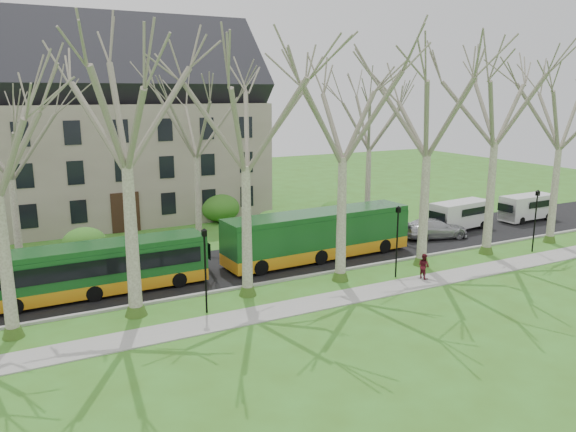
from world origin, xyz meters
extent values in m
plane|color=#3B6C1E|center=(0.00, 0.00, 0.00)|extent=(120.00, 120.00, 0.00)
cube|color=gray|center=(0.00, -2.50, 0.03)|extent=(70.00, 2.00, 0.06)
cube|color=black|center=(0.00, 5.50, 0.03)|extent=(80.00, 8.00, 0.06)
cube|color=#A5A39E|center=(0.00, 1.50, 0.07)|extent=(80.00, 0.25, 0.14)
cube|color=gray|center=(-6.00, 24.00, 5.00)|extent=(26.00, 12.00, 10.00)
cylinder|color=black|center=(-6.00, -1.00, 2.00)|extent=(0.10, 0.10, 4.00)
cube|color=black|center=(-6.00, -1.00, 4.15)|extent=(0.22, 0.22, 0.30)
cylinder|color=black|center=(6.00, -1.00, 2.00)|extent=(0.10, 0.10, 4.00)
cube|color=black|center=(6.00, -1.00, 4.15)|extent=(0.22, 0.22, 0.30)
cylinder|color=black|center=(18.00, -1.00, 2.00)|extent=(0.10, 0.10, 4.00)
cube|color=black|center=(18.00, -1.00, 4.15)|extent=(0.22, 0.22, 0.30)
ellipsoid|color=#31661D|center=(-10.00, 12.00, 1.00)|extent=(2.60, 2.60, 2.00)
ellipsoid|color=#31661D|center=(4.00, 12.00, 1.00)|extent=(2.60, 2.60, 2.00)
ellipsoid|color=#31661D|center=(10.00, 12.00, 1.00)|extent=(2.60, 2.60, 2.00)
ellipsoid|color=#31661D|center=(2.00, 18.00, 1.00)|extent=(2.60, 2.60, 2.00)
imported|color=#B1B2B6|center=(14.38, 4.95, 0.80)|extent=(5.43, 3.18, 1.48)
imported|color=#51121C|center=(7.24, -2.05, 0.82)|extent=(0.61, 0.77, 1.52)
camera|label=1|loc=(-14.74, -26.61, 10.93)|focal=35.00mm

